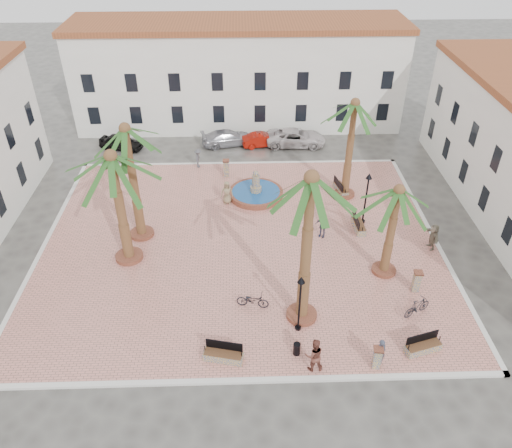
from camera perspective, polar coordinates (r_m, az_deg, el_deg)
The scene contains 35 objects.
ground at distance 33.29m, azimuth -1.72°, elevation -2.27°, with size 120.00×120.00×0.00m, color #56544F.
plaza at distance 33.24m, azimuth -1.72°, elevation -2.17°, with size 26.00×22.00×0.15m, color tan.
kerb_n at distance 42.49m, azimuth -1.82°, elevation 6.93°, with size 26.30×0.30×0.16m, color silver.
kerb_s at distance 25.43m, azimuth -1.55°, elevation -17.48°, with size 26.30×0.30×0.16m, color silver.
kerb_e at distance 35.63m, azimuth 19.68°, elevation -1.64°, with size 0.30×22.30×0.16m, color silver.
kerb_w at distance 35.76m, azimuth -23.06°, elevation -2.39°, with size 0.30×22.30×0.16m, color silver.
building_north at distance 48.88m, azimuth -1.99°, elevation 16.84°, with size 30.40×7.40×9.50m.
fountain at distance 37.78m, azimuth -0.01°, elevation 3.64°, with size 4.12×4.12×2.13m.
palm_nw at distance 31.18m, azimuth -14.53°, elevation 9.06°, with size 5.26×5.26×8.16m.
palm_sw at distance 29.40m, azimuth -16.01°, elevation 5.94°, with size 5.64×5.64×7.67m.
palm_s at distance 23.26m, azimuth 6.23°, elevation 3.26°, with size 5.52×5.52×9.23m.
palm_e at distance 28.90m, azimuth 15.81°, elevation 2.51°, with size 4.79×4.79×6.21m.
palm_ne at distance 35.65m, azimuth 11.13°, elevation 12.19°, with size 4.99×4.99×7.69m.
bench_s at distance 25.97m, azimuth -3.73°, elevation -14.73°, with size 2.10×1.04×1.06m.
bench_se at distance 27.64m, azimuth 18.54°, elevation -13.16°, with size 2.02×1.11×1.02m.
bench_e at distance 34.96m, azimuth 11.61°, elevation -0.10°, with size 0.70×2.03×1.06m.
bench_ne at distance 38.80m, azimuth 9.63°, elevation 4.01°, with size 0.96×1.98×1.00m.
lamppost_s at distance 25.80m, azimuth 5.08°, elevation -8.02°, with size 0.40×0.40×3.72m.
lamppost_e at distance 34.40m, azimuth 12.59°, elevation 3.84°, with size 0.43×0.43×3.93m.
bollard_se at distance 26.02m, azimuth 13.68°, elevation -14.59°, with size 0.53×0.53×1.33m.
bollard_n at distance 40.20m, azimuth -3.43°, elevation 6.43°, with size 0.52×0.52×1.44m.
bollard_e at distance 30.61m, azimuth 17.89°, elevation -6.20°, with size 0.54×0.54×1.40m.
litter_bin at distance 26.18m, azimuth 4.67°, elevation -14.04°, with size 0.37×0.37×0.71m, color black.
cyclist_a at distance 26.09m, azimuth 13.96°, elevation -13.98°, with size 0.61×0.40×1.67m, color #363C4E.
bicycle_a at distance 28.33m, azimuth -0.39°, elevation -8.69°, with size 0.65×1.86×0.97m, color black.
cyclist_b at distance 25.20m, azimuth 6.65°, elevation -14.64°, with size 0.95×0.74×1.96m, color brown.
bicycle_b at distance 29.25m, azimuth 17.95°, elevation -8.99°, with size 0.52×1.83×1.10m, color black.
pedestrian_fountain_a at distance 36.68m, azimuth -3.34°, elevation 3.61°, with size 0.88×0.57×1.79m, color #8C7957.
pedestrian_fountain_b at distance 33.51m, azimuth 7.61°, elevation -0.19°, with size 1.00×0.42×1.71m, color #353B5A.
pedestrian_north at distance 41.70m, azimuth -6.61°, elevation 7.49°, with size 1.05×0.60×1.62m, color #4D4D52.
pedestrian_east at distance 34.12m, azimuth 19.57°, elevation -1.35°, with size 1.70×0.54×1.83m, color gray.
car_black at distance 46.33m, azimuth -15.16°, elevation 9.02°, with size 1.55×3.85×1.31m, color black.
car_red at distance 45.29m, azimuth 0.78°, elevation 9.61°, with size 1.29×3.70×1.22m, color #900E04.
car_silver at distance 45.55m, azimuth -3.26°, elevation 9.80°, with size 1.90×4.67×1.36m, color #9D9DA5.
car_white at distance 45.53m, azimuth 4.57°, elevation 9.82°, with size 2.46×5.34×1.48m, color silver.
Camera 1 is at (0.18, -26.33, 20.37)m, focal length 35.00 mm.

